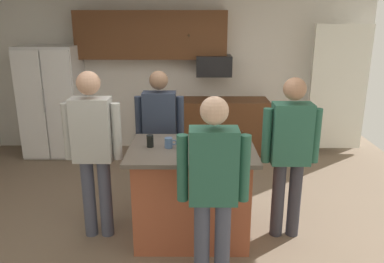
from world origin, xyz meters
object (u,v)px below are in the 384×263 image
object	(u,v)px
glass_pilsner	(198,140)
person_host_foreground	(160,130)
person_guest_left	(290,149)
tumbler_amber	(231,136)
kitchen_island	(192,192)
glass_dark_ale	(150,141)
mug_blue_stoneware	(197,146)
glass_stout_tall	(242,149)
microwave_over_range	(214,66)
glass_short_whisky	(206,151)
refrigerator	(53,101)
person_elder_center	(93,145)
person_guest_right	(213,184)
mug_ceramic_white	(169,143)

from	to	relation	value
glass_pilsner	person_host_foreground	bearing A→B (deg)	121.85
person_guest_left	tumbler_amber	distance (m)	0.60
kitchen_island	glass_dark_ale	bearing A→B (deg)	176.13
person_host_foreground	mug_blue_stoneware	xyz separation A→B (m)	(0.43, -0.83, 0.09)
kitchen_island	glass_stout_tall	xyz separation A→B (m)	(0.47, -0.19, 0.54)
microwave_over_range	person_guest_left	xyz separation A→B (m)	(0.64, -2.61, -0.49)
kitchen_island	glass_short_whisky	xyz separation A→B (m)	(0.13, -0.27, 0.54)
refrigerator	glass_short_whisky	size ratio (longest dim) A/B	14.35
person_host_foreground	person_elder_center	distance (m)	0.95
glass_pilsner	glass_dark_ale	size ratio (longest dim) A/B	1.21
microwave_over_range	glass_stout_tall	world-z (taller)	microwave_over_range
person_host_foreground	mug_blue_stoneware	world-z (taller)	person_host_foreground
refrigerator	glass_dark_ale	world-z (taller)	refrigerator
person_host_foreground	tumbler_amber	xyz separation A→B (m)	(0.78, -0.58, 0.10)
person_guest_right	glass_short_whisky	size ratio (longest dim) A/B	13.35
person_guest_right	glass_stout_tall	size ratio (longest dim) A/B	13.45
kitchen_island	mug_blue_stoneware	distance (m)	0.54
microwave_over_range	glass_pilsner	size ratio (longest dim) A/B	3.85
person_guest_left	glass_pilsner	bearing A→B (deg)	-1.98
mug_blue_stoneware	glass_dark_ale	size ratio (longest dim) A/B	1.01
mug_blue_stoneware	person_guest_right	bearing A→B (deg)	-80.37
glass_pilsner	glass_short_whisky	size ratio (longest dim) A/B	1.17
person_elder_center	glass_stout_tall	bearing A→B (deg)	-7.52
person_elder_center	mug_ceramic_white	world-z (taller)	person_elder_center
person_elder_center	tumbler_amber	distance (m)	1.38
microwave_over_range	person_guest_left	size ratio (longest dim) A/B	0.34
refrigerator	mug_blue_stoneware	bearing A→B (deg)	-48.20
kitchen_island	person_guest_left	size ratio (longest dim) A/B	0.75
tumbler_amber	glass_stout_tall	size ratio (longest dim) A/B	1.08
glass_pilsner	glass_dark_ale	xyz separation A→B (m)	(-0.47, -0.00, -0.01)
refrigerator	glass_stout_tall	bearing A→B (deg)	-44.67
mug_ceramic_white	glass_dark_ale	distance (m)	0.19
person_guest_right	mug_ceramic_white	distance (m)	0.90
person_elder_center	glass_short_whisky	size ratio (longest dim) A/B	13.95
glass_dark_ale	person_host_foreground	bearing A→B (deg)	87.49
person_guest_left	glass_stout_tall	world-z (taller)	person_guest_left
mug_blue_stoneware	kitchen_island	bearing A→B (deg)	123.00
person_elder_center	person_host_foreground	bearing A→B (deg)	51.69
glass_short_whisky	mug_ceramic_white	bearing A→B (deg)	142.70
refrigerator	glass_pilsner	size ratio (longest dim) A/B	12.22
glass_stout_tall	person_guest_left	bearing A→B (deg)	23.19
glass_pilsner	refrigerator	bearing A→B (deg)	133.20
mug_blue_stoneware	glass_dark_ale	bearing A→B (deg)	166.90
kitchen_island	glass_dark_ale	world-z (taller)	glass_dark_ale
person_elder_center	glass_short_whisky	bearing A→B (deg)	-13.68
mug_blue_stoneware	glass_short_whisky	xyz separation A→B (m)	(0.08, -0.19, 0.01)
kitchen_island	tumbler_amber	world-z (taller)	tumbler_amber
person_host_foreground	glass_stout_tall	size ratio (longest dim) A/B	13.25
glass_pilsner	microwave_over_range	bearing A→B (deg)	84.05
person_guest_right	glass_pilsner	xyz separation A→B (m)	(-0.11, 0.83, 0.09)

